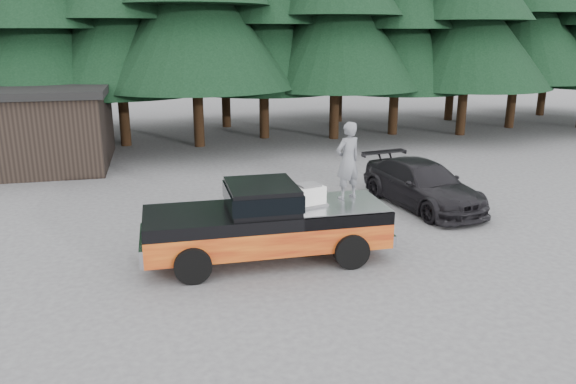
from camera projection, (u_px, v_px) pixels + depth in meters
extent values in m
plane|color=#47474A|center=(285.00, 256.00, 14.03)|extent=(120.00, 120.00, 0.00)
cube|color=black|center=(262.00, 196.00, 13.38)|extent=(1.66, 1.90, 0.59)
cube|color=silver|center=(309.00, 196.00, 13.60)|extent=(0.81, 0.73, 0.46)
imported|color=slate|center=(348.00, 161.00, 13.95)|extent=(0.83, 0.69, 1.95)
imported|color=black|center=(422.00, 184.00, 17.85)|extent=(2.84, 5.17, 1.42)
cube|color=black|center=(6.00, 130.00, 22.90)|extent=(8.00, 6.00, 3.00)
cube|color=black|center=(0.00, 90.00, 22.44)|extent=(8.40, 6.40, 0.30)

